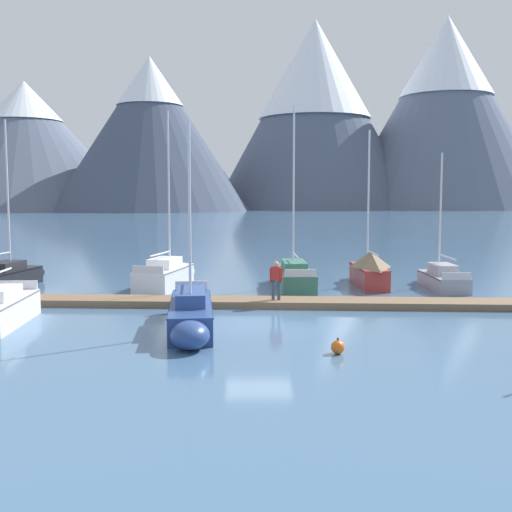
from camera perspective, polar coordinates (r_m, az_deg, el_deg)
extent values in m
plane|color=#426689|center=(23.76, 0.26, -6.21)|extent=(700.00, 700.00, 0.00)
cone|color=slate|center=(228.38, -20.16, 9.38)|extent=(76.85, 76.85, 42.77)
cone|color=white|center=(229.93, -20.28, 13.06)|extent=(25.07, 25.07, 13.29)
cone|color=#424C60|center=(201.55, -9.56, 10.85)|extent=(61.59, 61.59, 47.40)
cone|color=white|center=(203.70, -9.63, 15.39)|extent=(20.67, 20.67, 15.15)
cone|color=#4C566B|center=(234.65, 5.35, 12.63)|extent=(74.04, 74.04, 67.63)
cone|color=white|center=(237.18, 5.39, 16.51)|extent=(40.71, 40.71, 35.41)
cone|color=slate|center=(242.11, 16.80, 12.32)|extent=(76.20, 76.20, 68.59)
cone|color=white|center=(245.34, 16.93, 16.95)|extent=(33.55, 33.55, 28.76)
cube|color=brown|center=(27.66, 0.07, -4.22)|extent=(29.86, 3.96, 0.30)
cylinder|color=#38383D|center=(26.91, -0.01, -4.56)|extent=(28.55, 2.29, 0.24)
cylinder|color=#38383D|center=(28.43, 0.16, -4.01)|extent=(28.55, 2.29, 0.24)
cube|color=black|center=(35.52, -21.85, -1.94)|extent=(2.61, 5.04, 0.91)
ellipsoid|color=black|center=(37.82, -19.79, -1.44)|extent=(1.80, 1.84, 0.87)
cube|color=black|center=(35.47, -21.87, -1.28)|extent=(2.63, 4.95, 0.06)
cylinder|color=silver|center=(35.77, -21.60, 5.17)|extent=(0.10, 0.10, 7.87)
cube|color=black|center=(35.54, -21.79, -0.83)|extent=(1.62, 2.34, 0.44)
cylinder|color=silver|center=(25.49, -22.14, -1.33)|extent=(0.17, 2.28, 0.08)
cube|color=silver|center=(27.49, -20.74, -2.47)|extent=(1.52, 0.16, 0.36)
cube|color=silver|center=(32.94, -8.32, -2.01)|extent=(2.73, 5.05, 1.09)
ellipsoid|color=silver|center=(35.53, -6.84, -1.44)|extent=(1.90, 2.36, 1.03)
cube|color=slate|center=(32.88, -8.33, -1.14)|extent=(2.75, 4.96, 0.06)
cylinder|color=silver|center=(33.51, -7.92, 6.02)|extent=(0.10, 0.10, 8.12)
cylinder|color=silver|center=(32.29, -8.67, 0.21)|extent=(0.69, 2.84, 0.08)
cube|color=white|center=(32.96, -8.27, -0.61)|extent=(1.66, 2.36, 0.50)
cube|color=silver|center=(30.70, -9.78, -1.22)|extent=(1.56, 0.43, 0.36)
cube|color=navy|center=(23.19, -5.92, -5.34)|extent=(1.94, 6.27, 0.95)
ellipsoid|color=navy|center=(19.91, -6.00, -7.16)|extent=(1.36, 1.59, 0.91)
cube|color=#121D39|center=(23.11, -5.93, -4.27)|extent=(1.97, 6.15, 0.06)
cylinder|color=silver|center=(21.75, -6.04, 3.66)|extent=(0.10, 0.10, 6.37)
cylinder|color=silver|center=(23.88, -5.94, -1.95)|extent=(0.38, 3.87, 0.08)
cube|color=#2F4A8A|center=(22.91, -5.94, -3.66)|extent=(1.24, 2.85, 0.47)
cube|color=silver|center=(26.05, -5.89, -2.67)|extent=(1.32, 0.20, 0.36)
cube|color=#336B56|center=(32.43, 3.50, -2.13)|extent=(1.71, 6.20, 1.03)
ellipsoid|color=#336B56|center=(35.75, 3.01, -1.41)|extent=(1.41, 1.57, 0.98)
cube|color=#163027|center=(32.37, 3.50, -1.29)|extent=(1.75, 6.08, 0.06)
cylinder|color=silver|center=(32.85, 3.43, 6.24)|extent=(0.10, 0.10, 8.42)
cylinder|color=silver|center=(31.45, 3.65, 0.02)|extent=(0.12, 3.12, 0.08)
cube|color=#3A7560|center=(32.49, 3.48, -0.82)|extent=(1.18, 2.80, 0.41)
cube|color=silver|center=(29.36, 4.04, -1.56)|extent=(1.47, 0.12, 0.36)
cube|color=#B2332D|center=(33.91, 10.19, -1.82)|extent=(1.31, 4.57, 1.09)
ellipsoid|color=#B2332D|center=(36.48, 9.39, -1.29)|extent=(1.11, 2.00, 1.03)
cube|color=#501614|center=(33.85, 10.21, -0.98)|extent=(1.35, 4.48, 0.06)
cylinder|color=silver|center=(34.08, 10.16, 5.18)|extent=(0.10, 0.10, 7.17)
cylinder|color=silver|center=(32.81, 10.56, 0.24)|extent=(0.08, 2.86, 0.08)
pyramid|color=#7A664C|center=(33.46, 10.33, -0.27)|extent=(1.56, 3.66, 0.83)
cube|color=#93939E|center=(33.96, 16.59, -2.24)|extent=(1.63, 4.53, 0.76)
ellipsoid|color=#93939E|center=(36.34, 15.47, -1.71)|extent=(1.34, 1.47, 0.72)
cube|color=#424247|center=(33.91, 16.61, -1.67)|extent=(1.67, 4.44, 0.06)
cylinder|color=silver|center=(34.41, 16.39, 3.75)|extent=(0.10, 0.10, 6.28)
cylinder|color=silver|center=(33.20, 16.97, -0.09)|extent=(0.13, 2.81, 0.08)
cube|color=#A0A0AB|center=(33.99, 16.57, -1.14)|extent=(1.12, 2.05, 0.53)
cube|color=silver|center=(31.83, 17.73, -1.76)|extent=(1.40, 0.13, 0.36)
cylinder|color=#384256|center=(27.32, 2.09, -3.11)|extent=(0.14, 0.14, 0.86)
cylinder|color=#384256|center=(27.40, 1.57, -3.09)|extent=(0.14, 0.14, 0.86)
cube|color=#B22823|center=(27.26, 1.84, -1.58)|extent=(0.43, 0.34, 0.60)
sphere|color=tan|center=(27.21, 1.84, -0.71)|extent=(0.22, 0.22, 0.22)
cylinder|color=#B22823|center=(27.19, 2.34, -1.75)|extent=(0.09, 0.09, 0.62)
cylinder|color=#B22823|center=(27.35, 1.34, -1.71)|extent=(0.09, 0.09, 0.62)
sphere|color=orange|center=(19.57, 7.43, -8.19)|extent=(0.42, 0.42, 0.42)
cylinder|color=#262628|center=(19.51, 7.44, -7.48)|extent=(0.06, 0.06, 0.08)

